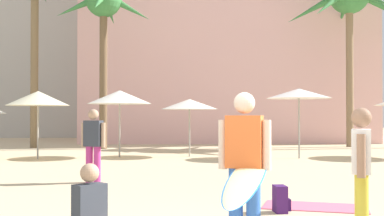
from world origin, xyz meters
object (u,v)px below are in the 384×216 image
Objects in this scene: cafe_umbrella_8 at (38,98)px; cafe_umbrella_1 at (120,97)px; person_mid_right at (362,168)px; person_near_right at (97,212)px; cafe_umbrella_6 at (299,94)px; palm_tree_right at (104,11)px; person_far_right at (93,142)px; backpack at (281,199)px; person_near_left at (246,167)px; beach_towel at (315,207)px; palm_tree_far_left at (349,2)px; cafe_umbrella_3 at (189,104)px.

cafe_umbrella_1 is at bearing 15.93° from cafe_umbrella_8.
person_near_right is at bearing 16.36° from person_mid_right.
cafe_umbrella_8 is at bearing -179.40° from cafe_umbrella_6.
palm_tree_right is 19.02m from person_mid_right.
cafe_umbrella_6 reaches higher than person_far_right.
person_mid_right is at bearing -70.81° from cafe_umbrella_1.
cafe_umbrella_6 reaches higher than person_mid_right.
backpack is (5.04, -15.46, -6.23)m from palm_tree_right.
person_near_left reaches higher than backpack.
backpack is (-0.67, -0.43, 0.19)m from beach_towel.
palm_tree_far_left is 5.16× the size of person_far_right.
cafe_umbrella_1 is 11.30m from beach_towel.
person_near_right is at bearing -152.03° from backpack.
person_far_right is (-10.41, -12.91, -6.23)m from palm_tree_far_left.
person_far_right reaches higher than backpack.
cafe_umbrella_8 is 0.77× the size of person_near_left.
person_near_left is at bearing -77.52° from cafe_umbrella_1.
person_mid_right is (-2.14, -11.75, -1.44)m from cafe_umbrella_6.
cafe_umbrella_6 reaches higher than person_near_right.
cafe_umbrella_1 is 1.03× the size of cafe_umbrella_8.
cafe_umbrella_8 is (-9.23, -0.10, -0.19)m from cafe_umbrella_6.
backpack is at bearing -116.34° from person_far_right.
cafe_umbrella_1 is at bearing 173.91° from cafe_umbrella_6.
cafe_umbrella_6 is 9.23m from cafe_umbrella_8.
cafe_umbrella_3 is at bearing 165.78° from cafe_umbrella_6.
person_mid_right is (-0.07, -2.27, 0.87)m from beach_towel.
palm_tree_far_left reaches higher than palm_tree_right.
cafe_umbrella_8 is (-2.76, -0.79, -0.07)m from cafe_umbrella_1.
person_near_right is at bearing -150.62° from person_far_right.
person_far_right is at bearing -64.43° from cafe_umbrella_8.
palm_tree_far_left is 18.67m from beach_towel.
cafe_umbrella_6 reaches higher than beach_towel.
cafe_umbrella_6 reaches higher than backpack.
person_far_right is at bearing -108.03° from cafe_umbrella_3.
person_mid_right reaches higher than backpack.
cafe_umbrella_8 reaches higher than person_far_right.
cafe_umbrella_8 reaches higher than backpack.
palm_tree_far_left reaches higher than cafe_umbrella_1.
backpack is at bearing -71.93° from palm_tree_right.
cafe_umbrella_1 is 2.61m from cafe_umbrella_3.
person_near_right reaches higher than beach_towel.
cafe_umbrella_6 is 1.55× the size of person_mid_right.
cafe_umbrella_3 is 4.03m from cafe_umbrella_6.
palm_tree_right reaches higher than cafe_umbrella_3.
cafe_umbrella_8 is at bearing -136.04° from person_near_left.
person_near_left is 2.01m from person_near_right.
person_far_right is at bearing -88.31° from cafe_umbrella_1.
cafe_umbrella_8 reaches higher than beach_towel.
cafe_umbrella_3 is 7.73m from person_far_right.
person_mid_right is at bearing -71.94° from palm_tree_right.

